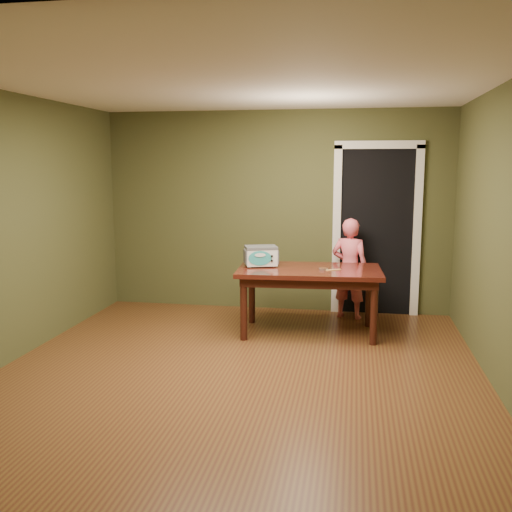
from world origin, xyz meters
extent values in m
plane|color=brown|center=(0.00, 0.00, 0.00)|extent=(5.00, 5.00, 0.00)
cube|color=#3F4424|center=(0.00, 2.50, 1.30)|extent=(4.50, 0.02, 2.60)
cube|color=#3F4424|center=(0.00, -2.50, 1.30)|extent=(4.50, 0.02, 2.60)
cube|color=#3F4424|center=(-2.25, 0.00, 1.30)|extent=(0.02, 5.00, 2.60)
cube|color=#3F4424|center=(2.25, 0.00, 1.30)|extent=(0.02, 5.00, 2.60)
cube|color=white|center=(0.00, 0.00, 2.60)|extent=(4.50, 5.00, 0.02)
cube|color=black|center=(1.30, 2.80, 1.05)|extent=(0.90, 0.60, 2.10)
cube|color=black|center=(1.30, 2.48, 1.05)|extent=(0.90, 0.02, 2.10)
cube|color=white|center=(0.80, 2.47, 1.05)|extent=(0.10, 0.06, 2.20)
cube|color=white|center=(1.80, 2.47, 1.05)|extent=(0.10, 0.06, 2.20)
cube|color=white|center=(1.30, 2.47, 2.15)|extent=(1.10, 0.06, 0.10)
cube|color=#3B100D|center=(0.54, 1.45, 0.72)|extent=(1.65, 0.98, 0.05)
cube|color=black|center=(0.54, 1.45, 0.65)|extent=(1.52, 0.86, 0.10)
cylinder|color=black|center=(-0.14, 1.06, 0.35)|extent=(0.08, 0.08, 0.70)
cylinder|color=black|center=(-0.18, 1.76, 0.35)|extent=(0.08, 0.08, 0.70)
cylinder|color=black|center=(1.25, 1.14, 0.35)|extent=(0.08, 0.08, 0.70)
cylinder|color=black|center=(1.22, 1.84, 0.35)|extent=(0.08, 0.08, 0.70)
cylinder|color=#4C4F54|center=(-0.14, 1.37, 0.76)|extent=(0.02, 0.02, 0.01)
cylinder|color=#4C4F54|center=(-0.20, 1.55, 0.76)|extent=(0.02, 0.02, 0.01)
cylinder|color=#4C4F54|center=(0.14, 1.46, 0.76)|extent=(0.02, 0.02, 0.01)
cylinder|color=#4C4F54|center=(0.08, 1.64, 0.76)|extent=(0.02, 0.02, 0.01)
cube|color=silver|center=(-0.03, 1.51, 0.86)|extent=(0.41, 0.35, 0.20)
cube|color=#4C4F54|center=(-0.03, 1.51, 0.97)|extent=(0.42, 0.35, 0.03)
cube|color=#4C4F54|center=(-0.20, 1.45, 0.86)|extent=(0.09, 0.22, 0.15)
cube|color=#4C4F54|center=(0.15, 1.57, 0.86)|extent=(0.09, 0.22, 0.15)
ellipsoid|color=teal|center=(-0.02, 1.38, 0.86)|extent=(0.25, 0.09, 0.17)
cylinder|color=black|center=(0.11, 1.42, 0.89)|extent=(0.03, 0.02, 0.02)
cylinder|color=black|center=(0.11, 1.42, 0.84)|extent=(0.02, 0.02, 0.02)
cylinder|color=silver|center=(0.70, 1.39, 0.76)|extent=(0.10, 0.10, 0.02)
cylinder|color=#482718|center=(0.70, 1.39, 0.77)|extent=(0.09, 0.09, 0.01)
cube|color=#F7C36B|center=(0.81, 1.40, 0.75)|extent=(0.17, 0.12, 0.01)
imported|color=#F06273|center=(0.98, 2.20, 0.63)|extent=(0.52, 0.41, 1.26)
camera|label=1|loc=(1.03, -4.88, 1.92)|focal=40.00mm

